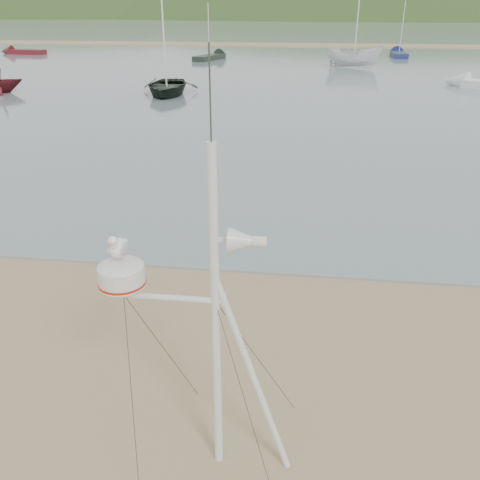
# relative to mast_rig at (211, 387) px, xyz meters

# --- Properties ---
(ground) EXTENTS (560.00, 560.00, 0.00)m
(ground) POSITION_rel_mast_rig_xyz_m (-2.06, 1.16, -1.25)
(ground) COLOR #88724E
(ground) RESTS_ON ground
(water) EXTENTS (560.00, 256.00, 0.04)m
(water) POSITION_rel_mast_rig_xyz_m (-2.06, 133.16, -1.23)
(water) COLOR slate
(water) RESTS_ON ground
(sandbar) EXTENTS (560.00, 7.00, 0.07)m
(sandbar) POSITION_rel_mast_rig_xyz_m (-2.06, 71.16, -1.17)
(sandbar) COLOR #88724E
(sandbar) RESTS_ON water
(hill_ridge) EXTENTS (620.00, 180.00, 80.00)m
(hill_ridge) POSITION_rel_mast_rig_xyz_m (16.45, 236.16, -20.94)
(hill_ridge) COLOR #223A17
(hill_ridge) RESTS_ON ground
(far_cottages) EXTENTS (294.40, 6.30, 8.00)m
(far_cottages) POSITION_rel_mast_rig_xyz_m (0.94, 197.16, 2.75)
(far_cottages) COLOR silver
(far_cottages) RESTS_ON ground
(mast_rig) EXTENTS (2.29, 2.45, 5.17)m
(mast_rig) POSITION_rel_mast_rig_xyz_m (0.00, 0.00, 0.00)
(mast_rig) COLOR silver
(mast_rig) RESTS_ON ground
(boat_dark) EXTENTS (3.78, 1.44, 5.17)m
(boat_dark) POSITION_rel_mast_rig_xyz_m (-8.07, 28.18, 1.38)
(boat_dark) COLOR black
(boat_dark) RESTS_ON water
(boat_white) EXTENTS (2.14, 2.10, 4.94)m
(boat_white) POSITION_rel_mast_rig_xyz_m (4.99, 44.92, 1.26)
(boat_white) COLOR silver
(boat_white) RESTS_ON water
(sailboat_dark_mid) EXTENTS (3.37, 6.04, 5.90)m
(sailboat_dark_mid) POSITION_rel_mast_rig_xyz_m (-8.84, 51.30, -0.95)
(sailboat_dark_mid) COLOR black
(sailboat_dark_mid) RESTS_ON ground
(dinghy_red_far) EXTENTS (5.67, 1.88, 1.35)m
(dinghy_red_far) POSITION_rel_mast_rig_xyz_m (-32.68, 53.88, -0.96)
(dinghy_red_far) COLOR #501217
(dinghy_red_far) RESTS_ON ground
(sailboat_white_near) EXTENTS (6.15, 4.91, 6.38)m
(sailboat_white_near) POSITION_rel_mast_rig_xyz_m (12.69, 34.00, -0.95)
(sailboat_white_near) COLOR silver
(sailboat_white_near) RESTS_ON ground
(sailboat_blue_far) EXTENTS (1.69, 6.13, 6.08)m
(sailboat_blue_far) POSITION_rel_mast_rig_xyz_m (10.70, 57.26, -0.95)
(sailboat_blue_far) COLOR #16254F
(sailboat_blue_far) RESTS_ON ground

